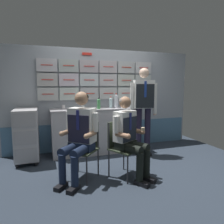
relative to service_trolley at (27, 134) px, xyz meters
name	(u,v)px	position (x,y,z in m)	size (l,w,h in m)	color
ground	(127,172)	(1.56, -0.96, -0.54)	(4.80, 4.80, 0.04)	#29323E
galley_bulkhead	(102,98)	(1.55, 0.40, 0.59)	(4.20, 0.14, 2.15)	#A2AAB5
galley_counter	(96,130)	(1.33, 0.13, -0.06)	(1.82, 0.53, 0.92)	#BAB5BB
service_trolley	(27,134)	(0.00, 0.00, 0.00)	(0.40, 0.65, 0.97)	black
folding_chair_left	(85,143)	(0.88, -0.93, 0.00)	(0.56, 0.56, 0.84)	#2D2D33
crew_member_left	(79,132)	(0.78, -1.05, 0.20)	(0.66, 0.69, 1.30)	black
folding_chair_right	(121,142)	(1.41, -1.07, 0.00)	(0.54, 0.54, 0.84)	#2D2D33
crew_member_right	(129,134)	(1.50, -1.21, 0.15)	(0.57, 0.66, 1.23)	black
crew_member_standing	(144,104)	(2.18, -0.32, 0.52)	(0.53, 0.33, 1.72)	black
water_bottle_tall	(111,103)	(1.64, 0.11, 0.51)	(0.07, 0.07, 0.24)	silver
sparkling_bottle_green	(99,104)	(1.35, 0.00, 0.51)	(0.07, 0.07, 0.22)	#499D59
water_bottle_blue_cap	(116,101)	(1.74, 0.06, 0.55)	(0.07, 0.07, 0.30)	silver
coffee_cup_spare	(83,107)	(1.06, 0.16, 0.44)	(0.06, 0.06, 0.06)	white
paper_cup_blue	(126,105)	(2.06, 0.28, 0.44)	(0.08, 0.08, 0.07)	silver
coffee_cup_white	(63,107)	(0.69, 0.27, 0.44)	(0.07, 0.07, 0.07)	white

